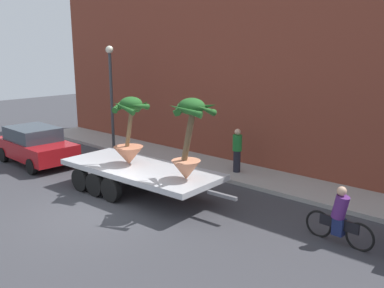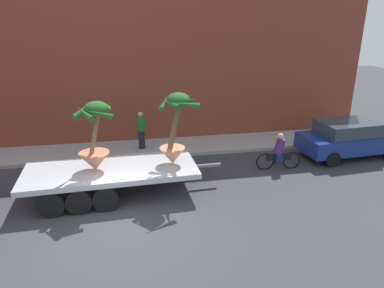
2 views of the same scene
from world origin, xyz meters
The scene contains 10 objects.
ground_plane centered at (0.00, 0.00, 0.00)m, with size 60.00×60.00×0.00m, color #38383D.
sidewalk centered at (0.00, 6.10, 0.07)m, with size 24.00×2.20×0.15m, color #A39E99.
building_facade centered at (0.00, 7.80, 3.94)m, with size 24.00×1.20×7.88m, color brown.
flatbed_trailer centered at (-0.57, 2.05, 0.76)m, with size 6.80×2.57×0.98m.
potted_palm_rear centered at (-0.73, 2.01, 2.02)m, with size 1.31×1.41×2.33m.
potted_palm_middle centered at (1.91, 2.08, 2.26)m, with size 1.38×1.47×2.49m.
cyclist centered at (6.17, 3.02, 0.67)m, with size 1.84×0.37×1.54m.
trailing_car centered at (-6.57, 1.62, 0.83)m, with size 4.19×2.05×1.58m.
pedestrian_near_gate centered at (0.89, 5.97, 1.04)m, with size 0.36×0.36×1.71m.
street_lamp centered at (-5.97, 5.30, 3.23)m, with size 0.36×0.36×4.83m.
Camera 1 is at (9.82, -6.64, 4.83)m, focal length 38.38 mm.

